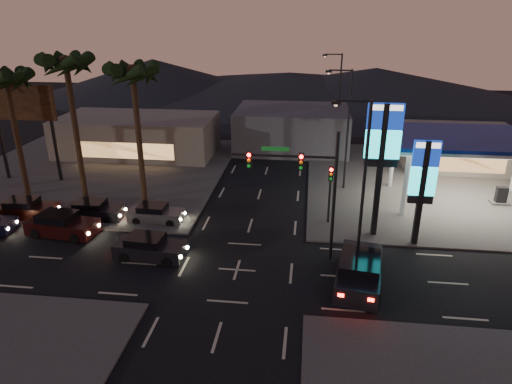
# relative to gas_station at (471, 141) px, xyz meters

# --- Properties ---
(ground) EXTENTS (140.00, 140.00, 0.00)m
(ground) POSITION_rel_gas_station_xyz_m (-16.00, -12.00, -5.08)
(ground) COLOR black
(ground) RESTS_ON ground
(corner_lot_ne) EXTENTS (24.00, 24.00, 0.12)m
(corner_lot_ne) POSITION_rel_gas_station_xyz_m (0.00, 4.00, -5.02)
(corner_lot_ne) COLOR #47443F
(corner_lot_ne) RESTS_ON ground
(corner_lot_nw) EXTENTS (24.00, 24.00, 0.12)m
(corner_lot_nw) POSITION_rel_gas_station_xyz_m (-32.00, 4.00, -5.02)
(corner_lot_nw) COLOR #47443F
(corner_lot_nw) RESTS_ON ground
(gas_station) EXTENTS (12.20, 8.20, 5.47)m
(gas_station) POSITION_rel_gas_station_xyz_m (0.00, 0.00, 0.00)
(gas_station) COLOR silver
(gas_station) RESTS_ON ground
(convenience_store) EXTENTS (10.00, 6.00, 4.00)m
(convenience_store) POSITION_rel_gas_station_xyz_m (2.00, 9.00, -3.08)
(convenience_store) COLOR #726B5B
(convenience_store) RESTS_ON ground
(pylon_sign_tall) EXTENTS (2.20, 0.35, 9.00)m
(pylon_sign_tall) POSITION_rel_gas_station_xyz_m (-7.50, -6.50, 1.31)
(pylon_sign_tall) COLOR black
(pylon_sign_tall) RESTS_ON ground
(pylon_sign_short) EXTENTS (1.60, 0.35, 7.00)m
(pylon_sign_short) POSITION_rel_gas_station_xyz_m (-5.00, -7.50, -0.42)
(pylon_sign_short) COLOR black
(pylon_sign_short) RESTS_ON ground
(traffic_signal_mast) EXTENTS (6.10, 0.39, 8.00)m
(traffic_signal_mast) POSITION_rel_gas_station_xyz_m (-12.24, -10.01, 0.15)
(traffic_signal_mast) COLOR black
(traffic_signal_mast) RESTS_ON ground
(pedestal_signal) EXTENTS (0.32, 0.39, 4.30)m
(pedestal_signal) POSITION_rel_gas_station_xyz_m (-10.50, -5.02, -2.16)
(pedestal_signal) COLOR black
(pedestal_signal) RESTS_ON ground
(streetlight_near) EXTENTS (2.14, 0.25, 10.00)m
(streetlight_near) POSITION_rel_gas_station_xyz_m (-9.21, -11.00, 0.64)
(streetlight_near) COLOR black
(streetlight_near) RESTS_ON ground
(streetlight_mid) EXTENTS (2.14, 0.25, 10.00)m
(streetlight_mid) POSITION_rel_gas_station_xyz_m (-9.21, 2.00, 0.64)
(streetlight_mid) COLOR black
(streetlight_mid) RESTS_ON ground
(streetlight_far) EXTENTS (2.14, 0.25, 10.00)m
(streetlight_far) POSITION_rel_gas_station_xyz_m (-9.21, 16.00, 0.64)
(streetlight_far) COLOR black
(streetlight_far) RESTS_ON ground
(palm_a) EXTENTS (4.41, 4.41, 10.86)m
(palm_a) POSITION_rel_gas_station_xyz_m (-25.00, -2.50, 4.35)
(palm_a) COLOR black
(palm_a) RESTS_ON ground
(palm_b) EXTENTS (4.41, 4.41, 11.46)m
(palm_b) POSITION_rel_gas_station_xyz_m (-30.00, -2.50, 4.89)
(palm_b) COLOR black
(palm_b) RESTS_ON ground
(palm_c) EXTENTS (4.41, 4.41, 10.26)m
(palm_c) POSITION_rel_gas_station_xyz_m (-35.00, -2.50, 3.80)
(palm_c) COLOR black
(palm_c) RESTS_ON ground
(billboard) EXTENTS (6.00, 0.30, 8.50)m
(billboard) POSITION_rel_gas_station_xyz_m (-36.50, 1.00, 1.25)
(billboard) COLOR black
(billboard) RESTS_ON ground
(building_far_west) EXTENTS (16.00, 8.00, 4.00)m
(building_far_west) POSITION_rel_gas_station_xyz_m (-30.00, 10.00, -3.08)
(building_far_west) COLOR #726B5B
(building_far_west) RESTS_ON ground
(building_far_mid) EXTENTS (12.00, 9.00, 4.40)m
(building_far_mid) POSITION_rel_gas_station_xyz_m (-14.00, 14.00, -2.88)
(building_far_mid) COLOR #4C4C51
(building_far_mid) RESTS_ON ground
(hill_left) EXTENTS (40.00, 40.00, 6.00)m
(hill_left) POSITION_rel_gas_station_xyz_m (-41.00, 48.00, -2.08)
(hill_left) COLOR black
(hill_left) RESTS_ON ground
(hill_right) EXTENTS (50.00, 50.00, 5.00)m
(hill_right) POSITION_rel_gas_station_xyz_m (-1.00, 48.00, -2.58)
(hill_right) COLOR black
(hill_right) RESTS_ON ground
(hill_center) EXTENTS (60.00, 60.00, 4.00)m
(hill_center) POSITION_rel_gas_station_xyz_m (-16.00, 48.00, -3.08)
(hill_center) COLOR black
(hill_center) RESTS_ON ground
(car_lane_a_front) EXTENTS (4.54, 2.16, 1.44)m
(car_lane_a_front) POSITION_rel_gas_station_xyz_m (-21.57, -11.17, -4.41)
(car_lane_a_front) COLOR black
(car_lane_a_front) RESTS_ON ground
(car_lane_a_mid) EXTENTS (4.96, 2.49, 1.56)m
(car_lane_a_mid) POSITION_rel_gas_station_xyz_m (-28.52, -8.86, -4.35)
(car_lane_a_mid) COLOR black
(car_lane_a_mid) RESTS_ON ground
(car_lane_b_front) EXTENTS (4.06, 1.80, 1.30)m
(car_lane_b_front) POSITION_rel_gas_station_xyz_m (-22.85, -6.13, -4.48)
(car_lane_b_front) COLOR #565658
(car_lane_b_front) RESTS_ON ground
(car_lane_b_mid) EXTENTS (4.37, 1.96, 1.40)m
(car_lane_b_mid) POSITION_rel_gas_station_xyz_m (-27.49, -6.21, -4.43)
(car_lane_b_mid) COLOR black
(car_lane_b_mid) RESTS_ON ground
(car_lane_b_rear) EXTENTS (4.47, 2.09, 1.42)m
(car_lane_b_rear) POSITION_rel_gas_station_xyz_m (-32.57, -6.54, -4.42)
(car_lane_b_rear) COLOR black
(car_lane_b_rear) RESTS_ON ground
(suv_station) EXTENTS (3.10, 5.74, 1.82)m
(suv_station) POSITION_rel_gas_station_xyz_m (-9.02, -12.67, -4.23)
(suv_station) COLOR black
(suv_station) RESTS_ON ground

